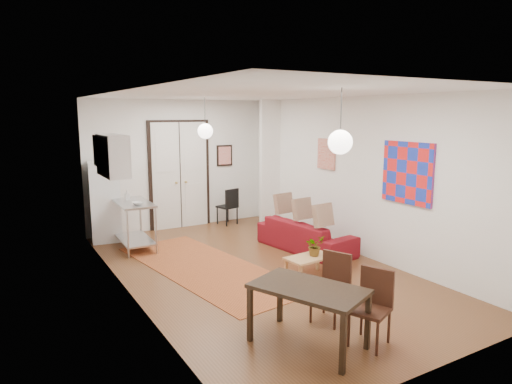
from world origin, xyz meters
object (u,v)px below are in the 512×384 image
coffee_table (309,259)px  dining_chair_near (326,282)px  sofa (306,235)px  dining_table (308,293)px  dining_chair_far (365,301)px  kitchen_counter (134,218)px  black_side_chair (226,203)px  fridge (105,202)px

coffee_table → dining_chair_near: dining_chair_near is taller
sofa → dining_table: 3.68m
sofa → dining_chair_far: bearing=146.1°
dining_table → kitchen_counter: bearing=97.6°
kitchen_counter → dining_table: 4.77m
dining_table → black_side_chair: (1.80, 5.66, -0.11)m
dining_chair_far → fridge: bearing=171.9°
fridge → black_side_chair: 2.81m
coffee_table → dining_chair_far: 2.14m
sofa → fridge: fridge is taller
dining_chair_near → sofa: bearing=124.9°
sofa → black_side_chair: size_ratio=2.33×
fridge → coffee_table: bearing=-50.9°
black_side_chair → coffee_table: bearing=68.9°
fridge → kitchen_counter: bearing=-59.4°
dining_chair_far → coffee_table: bearing=136.6°
sofa → dining_chair_near: (-1.57, -2.53, 0.20)m
kitchen_counter → fridge: 0.95m
fridge → black_side_chair: fridge is taller
dining_chair_near → dining_chair_far: 0.70m
sofa → dining_chair_near: bearing=140.2°
dining_chair_near → dining_chair_far: (0.00, -0.70, 0.00)m
coffee_table → dining_table: bearing=-127.5°
sofa → black_side_chair: black_side_chair is taller
kitchen_counter → dining_table: bearing=-80.5°
coffee_table → dining_chair_far: bearing=-110.1°
dining_chair_near → black_side_chair: bearing=143.7°
kitchen_counter → fridge: size_ratio=0.74×
sofa → fridge: size_ratio=1.23×
coffee_table → kitchen_counter: kitchen_counter is taller
dining_table → dining_chair_near: bearing=35.9°
dining_chair_near → black_side_chair: black_side_chair is taller
kitchen_counter → dining_chair_far: size_ratio=1.42×
dining_table → dining_chair_near: 0.75m
dining_table → dining_chair_far: bearing=-23.9°
dining_chair_near → dining_table: bearing=-77.5°
dining_chair_far → black_side_chair: size_ratio=1.00×
dining_table → black_side_chair: bearing=72.3°
sofa → kitchen_counter: kitchen_counter is taller
coffee_table → dining_chair_near: 1.51m
coffee_table → fridge: 4.52m
coffee_table → dining_table: size_ratio=0.56×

